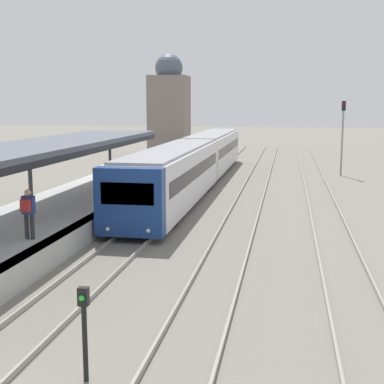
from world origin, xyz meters
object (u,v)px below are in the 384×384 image
(signal_mast_far, at_px, (343,130))
(signal_post_near, at_px, (84,324))
(person_on_platform, at_px, (28,210))
(train_near, at_px, (197,160))

(signal_mast_far, bearing_deg, signal_post_near, -103.50)
(person_on_platform, height_order, train_near, train_near)
(signal_post_near, relative_size, signal_mast_far, 0.34)
(signal_post_near, xyz_separation_m, signal_mast_far, (7.65, 31.87, 2.26))
(train_near, relative_size, signal_post_near, 16.38)
(train_near, xyz_separation_m, signal_mast_far, (9.83, 6.49, 1.75))
(signal_post_near, bearing_deg, person_on_platform, 123.93)
(signal_mast_far, bearing_deg, train_near, -146.56)
(person_on_platform, distance_m, signal_post_near, 8.27)
(person_on_platform, distance_m, train_near, 18.70)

